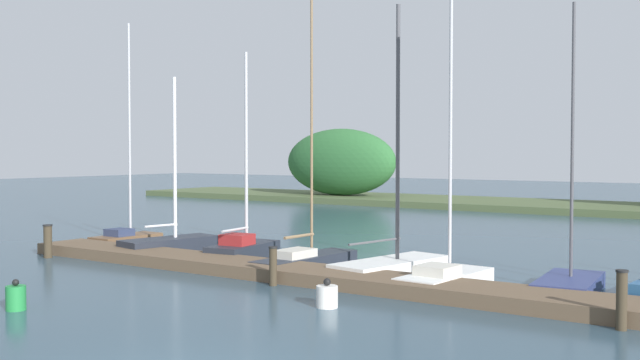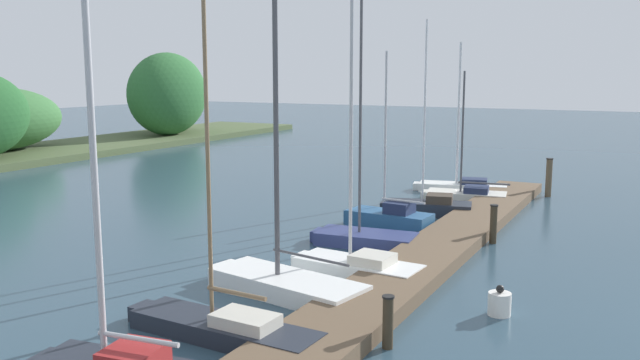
{
  "view_description": "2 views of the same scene",
  "coord_description": "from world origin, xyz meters",
  "views": [
    {
      "loc": [
        8.03,
        -7.79,
        3.47
      ],
      "look_at": [
        -4.47,
        10.25,
        2.64
      ],
      "focal_mm": 41.99,
      "sensor_mm": 36.0,
      "label": 1
    },
    {
      "loc": [
        -14.81,
        3.09,
        5.07
      ],
      "look_at": [
        0.33,
        10.99,
        2.28
      ],
      "focal_mm": 37.11,
      "sensor_mm": 36.0,
      "label": 2
    }
  ],
  "objects": [
    {
      "name": "sailboat_7",
      "position": [
        4.95,
        10.9,
        0.37
      ],
      "size": [
        1.29,
        2.98,
        5.73
      ],
      "rotation": [
        0.0,
        0.0,
        1.5
      ],
      "color": "#285684",
      "rests_on": "ground"
    },
    {
      "name": "sailboat_5",
      "position": [
        -0.15,
        9.74,
        0.34
      ],
      "size": [
        1.41,
        3.48,
        7.71
      ],
      "rotation": [
        0.0,
        0.0,
        1.5
      ],
      "color": "white",
      "rests_on": "ground"
    },
    {
      "name": "sailboat_6",
      "position": [
        2.66,
        10.81,
        0.29
      ],
      "size": [
        1.58,
        3.2,
        7.14
      ],
      "rotation": [
        0.0,
        0.0,
        1.67
      ],
      "color": "navy",
      "rests_on": "ground"
    },
    {
      "name": "mooring_piling_1",
      "position": [
        -3.94,
        7.35,
        0.51
      ],
      "size": [
        0.23,
        0.23,
        1.02
      ],
      "color": "#3D3323",
      "rests_on": "ground"
    },
    {
      "name": "channel_buoy_1",
      "position": [
        -1.26,
        5.89,
        0.26
      ],
      "size": [
        0.48,
        0.48,
        0.66
      ],
      "color": "white",
      "rests_on": "ground"
    },
    {
      "name": "mooring_piling_3",
      "position": [
        13.26,
        7.14,
        0.8
      ],
      "size": [
        0.29,
        0.29,
        1.6
      ],
      "color": "brown",
      "rests_on": "ground"
    },
    {
      "name": "sailboat_9",
      "position": [
        10.72,
        9.94,
        0.27
      ],
      "size": [
        1.77,
        3.45,
        5.11
      ],
      "rotation": [
        0.0,
        0.0,
        1.74
      ],
      "color": "silver",
      "rests_on": "ground"
    },
    {
      "name": "sailboat_3",
      "position": [
        -5.0,
        10.38,
        0.32
      ],
      "size": [
        1.2,
        4.32,
        8.02
      ],
      "rotation": [
        0.0,
        0.0,
        1.52
      ],
      "color": "#232833",
      "rests_on": "ground"
    },
    {
      "name": "sailboat_8",
      "position": [
        7.62,
        10.48,
        0.33
      ],
      "size": [
        1.79,
        3.34,
        6.88
      ],
      "rotation": [
        0.0,
        0.0,
        1.81
      ],
      "color": "#232833",
      "rests_on": "ground"
    },
    {
      "name": "sailboat_10",
      "position": [
        12.71,
        10.66,
        0.3
      ],
      "size": [
        1.83,
        4.01,
        6.32
      ],
      "rotation": [
        0.0,
        0.0,
        1.78
      ],
      "color": "white",
      "rests_on": "ground"
    },
    {
      "name": "mooring_piling_2",
      "position": [
        4.64,
        7.39,
        0.6
      ],
      "size": [
        0.24,
        0.24,
        1.18
      ],
      "color": "#3D3323",
      "rests_on": "ground"
    },
    {
      "name": "dock_pier",
      "position": [
        0.0,
        8.46,
        0.17
      ],
      "size": [
        28.68,
        1.8,
        0.35
      ],
      "color": "brown",
      "rests_on": "ground"
    },
    {
      "name": "sailboat_4",
      "position": [
        -2.2,
        10.69,
        0.36
      ],
      "size": [
        2.03,
        4.24,
        7.6
      ],
      "rotation": [
        0.0,
        0.0,
        1.39
      ],
      "color": "white",
      "rests_on": "ground"
    }
  ]
}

